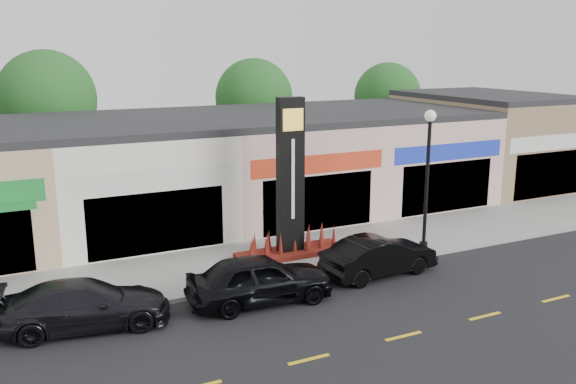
% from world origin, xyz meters
% --- Properties ---
extents(ground, '(120.00, 120.00, 0.00)m').
position_xyz_m(ground, '(0.00, 0.00, 0.00)').
color(ground, black).
rests_on(ground, ground).
extents(sidewalk, '(52.00, 4.30, 0.15)m').
position_xyz_m(sidewalk, '(0.00, 4.35, 0.07)').
color(sidewalk, gray).
rests_on(sidewalk, ground).
extents(curb, '(52.00, 0.20, 0.15)m').
position_xyz_m(curb, '(0.00, 2.10, 0.07)').
color(curb, gray).
rests_on(curb, ground).
extents(shop_cream, '(7.00, 10.01, 4.80)m').
position_xyz_m(shop_cream, '(-1.50, 11.47, 2.40)').
color(shop_cream, silver).
rests_on(shop_cream, ground).
extents(shop_pink_w, '(7.00, 10.01, 4.80)m').
position_xyz_m(shop_pink_w, '(5.50, 11.47, 2.40)').
color(shop_pink_w, beige).
rests_on(shop_pink_w, ground).
extents(shop_pink_e, '(7.00, 10.01, 4.80)m').
position_xyz_m(shop_pink_e, '(12.50, 11.47, 2.40)').
color(shop_pink_e, beige).
rests_on(shop_pink_e, ground).
extents(shop_tan, '(7.00, 10.01, 5.30)m').
position_xyz_m(shop_tan, '(19.50, 11.48, 2.65)').
color(shop_tan, '#87734F').
rests_on(shop_tan, ground).
extents(tree_rear_west, '(5.20, 5.20, 7.83)m').
position_xyz_m(tree_rear_west, '(-4.00, 19.50, 5.22)').
color(tree_rear_west, '#382619').
rests_on(tree_rear_west, ground).
extents(tree_rear_mid, '(4.80, 4.80, 7.29)m').
position_xyz_m(tree_rear_mid, '(8.00, 19.50, 4.88)').
color(tree_rear_mid, '#382619').
rests_on(tree_rear_mid, ground).
extents(tree_rear_east, '(4.60, 4.60, 6.94)m').
position_xyz_m(tree_rear_east, '(18.00, 19.50, 4.63)').
color(tree_rear_east, '#382619').
rests_on(tree_rear_east, ground).
extents(lamp_east_near, '(0.44, 0.44, 5.47)m').
position_xyz_m(lamp_east_near, '(8.00, 2.50, 3.48)').
color(lamp_east_near, black).
rests_on(lamp_east_near, sidewalk).
extents(pylon_sign, '(4.20, 1.30, 6.00)m').
position_xyz_m(pylon_sign, '(3.00, 4.20, 2.27)').
color(pylon_sign, '#55120E').
rests_on(pylon_sign, sidewalk).
extents(car_dark_sedan, '(2.67, 5.05, 1.40)m').
position_xyz_m(car_dark_sedan, '(-4.91, 1.47, 0.70)').
color(car_dark_sedan, black).
rests_on(car_dark_sedan, ground).
extents(car_black_sedan, '(2.13, 4.72, 1.57)m').
position_xyz_m(car_black_sedan, '(0.32, 0.91, 0.79)').
color(car_black_sedan, black).
rests_on(car_black_sedan, ground).
extents(car_black_conv, '(1.82, 4.38, 1.41)m').
position_xyz_m(car_black_conv, '(5.07, 1.28, 0.70)').
color(car_black_conv, black).
rests_on(car_black_conv, ground).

